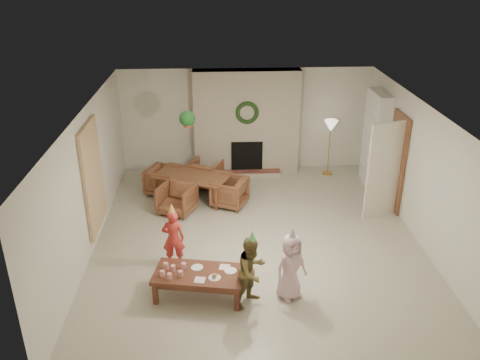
{
  "coord_description": "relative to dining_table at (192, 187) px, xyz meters",
  "views": [
    {
      "loc": [
        -0.72,
        -8.12,
        4.91
      ],
      "look_at": [
        -0.3,
        0.4,
        1.05
      ],
      "focal_mm": 37.44,
      "sensor_mm": 36.0,
      "label": 1
    }
  ],
  "objects": [
    {
      "name": "child_plaid",
      "position": [
        1.04,
        -3.65,
        0.29
      ],
      "size": [
        0.69,
        0.69,
        1.13
      ],
      "primitive_type": "imported",
      "rotation": [
        0.0,
        0.0,
        0.77
      ],
      "color": "brown",
      "rests_on": "floor"
    },
    {
      "name": "cup_f",
      "position": [
        0.0,
        -3.32,
        0.19
      ],
      "size": [
        0.09,
        0.09,
        0.1
      ],
      "primitive_type": "cylinder",
      "rotation": [
        0.0,
        0.0,
        -0.17
      ],
      "color": "white",
      "rests_on": "coffee_table_top"
    },
    {
      "name": "bookshelf_shelf_d",
      "position": [
        4.1,
        0.51,
        1.37
      ],
      "size": [
        0.3,
        0.92,
        0.03
      ],
      "primitive_type": "cube",
      "color": "white",
      "rests_on": "bookshelf_carcass"
    },
    {
      "name": "coffee_leg_fl",
      "position": [
        -0.43,
        -3.61,
        -0.1
      ],
      "size": [
        0.09,
        0.09,
        0.36
      ],
      "primitive_type": "cube",
      "rotation": [
        0.0,
        0.0,
        -0.17
      ],
      "color": "#592D1D",
      "rests_on": "floor"
    },
    {
      "name": "door_frame",
      "position": [
        4.24,
        -0.59,
        0.74
      ],
      "size": [
        0.05,
        0.86,
        2.04
      ],
      "primitive_type": "cube",
      "color": "brown",
      "rests_on": "floor"
    },
    {
      "name": "dining_chair_far",
      "position": [
        0.29,
        0.64,
        0.03
      ],
      "size": [
        0.89,
        0.9,
        0.62
      ],
      "primitive_type": "imported",
      "rotation": [
        0.0,
        0.0,
        2.72
      ],
      "color": "brown",
      "rests_on": "floor"
    },
    {
      "name": "wall_left",
      "position": [
        -1.72,
        -1.79,
        0.97
      ],
      "size": [
        0.0,
        7.0,
        7.0
      ],
      "primitive_type": "plane",
      "rotation": [
        1.57,
        0.0,
        1.57
      ],
      "color": "silver",
      "rests_on": "floor"
    },
    {
      "name": "party_hat_red",
      "position": [
        -0.21,
        -2.57,
        0.81
      ],
      "size": [
        0.18,
        0.18,
        0.2
      ],
      "primitive_type": "cone",
      "rotation": [
        0.0,
        0.0,
        -0.36
      ],
      "color": "#D9CD48",
      "rests_on": "child_red"
    },
    {
      "name": "coffee_leg_br",
      "position": [
        0.91,
        -3.27,
        -0.1
      ],
      "size": [
        0.09,
        0.09,
        0.36
      ],
      "primitive_type": "cube",
      "rotation": [
        0.0,
        0.0,
        -0.17
      ],
      "color": "#592D1D",
      "rests_on": "floor"
    },
    {
      "name": "door_leaf",
      "position": [
        3.86,
        -0.97,
        0.72
      ],
      "size": [
        0.77,
        0.32,
        2.0
      ],
      "primitive_type": "cube",
      "rotation": [
        0.0,
        0.0,
        -1.22
      ],
      "color": "beige",
      "rests_on": "floor"
    },
    {
      "name": "coffee_table_apron",
      "position": [
        0.24,
        -3.44,
        0.04
      ],
      "size": [
        1.36,
        0.8,
        0.09
      ],
      "primitive_type": "cube",
      "rotation": [
        0.0,
        0.0,
        -0.17
      ],
      "color": "#592D1D",
      "rests_on": "floor"
    },
    {
      "name": "coffee_table_top",
      "position": [
        0.24,
        -3.44,
        0.11
      ],
      "size": [
        1.48,
        0.92,
        0.06
      ],
      "primitive_type": "cube",
      "rotation": [
        0.0,
        0.0,
        -0.17
      ],
      "color": "#592D1D",
      "rests_on": "floor"
    },
    {
      "name": "plate_c",
      "position": [
        0.73,
        -3.42,
        0.15
      ],
      "size": [
        0.22,
        0.22,
        0.01
      ],
      "primitive_type": "cylinder",
      "rotation": [
        0.0,
        0.0,
        -0.17
      ],
      "color": "white",
      "rests_on": "coffee_table_top"
    },
    {
      "name": "cup_e",
      "position": [
        -0.03,
        -3.53,
        0.19
      ],
      "size": [
        0.09,
        0.09,
        0.1
      ],
      "primitive_type": "cylinder",
      "rotation": [
        0.0,
        0.0,
        -0.17
      ],
      "color": "white",
      "rests_on": "coffee_table_top"
    },
    {
      "name": "bookshelf_shelf_a",
      "position": [
        4.1,
        0.51,
        0.17
      ],
      "size": [
        0.3,
        0.92,
        0.03
      ],
      "primitive_type": "cube",
      "color": "white",
      "rests_on": "bookshelf_carcass"
    },
    {
      "name": "hanging_plant_pot",
      "position": [
        -0.02,
        -0.29,
        1.52
      ],
      "size": [
        0.16,
        0.16,
        0.12
      ],
      "primitive_type": "cylinder",
      "color": "#A43A35",
      "rests_on": "hanging_plant_cord"
    },
    {
      "name": "dining_chair_right",
      "position": [
        0.8,
        -0.36,
        0.03
      ],
      "size": [
        0.9,
        0.89,
        0.62
      ],
      "primitive_type": "imported",
      "rotation": [
        0.0,
        0.0,
        -1.99
      ],
      "color": "brown",
      "rests_on": "floor"
    },
    {
      "name": "wall_front",
      "position": [
        1.28,
        -5.29,
        0.97
      ],
      "size": [
        7.0,
        0.0,
        7.0
      ],
      "primitive_type": "plane",
      "rotation": [
        -1.57,
        0.0,
        0.0
      ],
      "color": "silver",
      "rests_on": "floor"
    },
    {
      "name": "fireplace_hearth",
      "position": [
        1.28,
        1.16,
        -0.22
      ],
      "size": [
        1.6,
        0.3,
        0.12
      ],
      "primitive_type": "cube",
      "color": "maroon",
      "rests_on": "floor"
    },
    {
      "name": "child_pink",
      "position": [
        1.65,
        -3.54,
        0.27
      ],
      "size": [
        0.64,
        0.57,
        1.1
      ],
      "primitive_type": "imported",
      "rotation": [
        0.0,
        0.0,
        0.51
      ],
      "color": "beige",
      "rests_on": "floor"
    },
    {
      "name": "dining_chair_near",
      "position": [
        -0.29,
        -0.64,
        0.03
      ],
      "size": [
        0.89,
        0.9,
        0.62
      ],
      "primitive_type": "imported",
      "rotation": [
        0.0,
        0.0,
        -0.42
      ],
      "color": "brown",
      "rests_on": "floor"
    },
    {
      "name": "cup_b",
      "position": [
        -0.28,
        -3.3,
        0.19
      ],
      "size": [
        0.09,
        0.09,
        0.1
      ],
      "primitive_type": "cylinder",
      "rotation": [
        0.0,
        0.0,
        -0.17
      ],
      "color": "white",
      "rests_on": "coffee_table_top"
    },
    {
      "name": "hanging_plant_foliage",
      "position": [
        -0.02,
        -0.29,
        1.64
      ],
      "size": [
        0.32,
        0.32,
        0.32
      ],
      "primitive_type": "sphere",
      "color": "#18481D",
      "rests_on": "hanging_plant_pot"
    },
    {
      "name": "cup_d",
      "position": [
        -0.16,
        -3.37,
        0.19
      ],
      "size": [
        0.09,
        0.09,
        0.1
      ],
      "primitive_type": "cylinder",
      "rotation": [
        0.0,
        0.0,
        -0.17
      ],
      "color": "white",
      "rests_on": "coffee_table_top"
    },
    {
      "name": "dining_table",
      "position": [
        0.0,
        0.0,
        0.0
      ],
      "size": [
        1.83,
        1.47,
        0.56
      ],
      "primitive_type": "imported",
      "rotation": [
        0.0,
        0.0,
        -0.42
      ],
      "color": "brown",
      "rests_on": "floor"
    },
    {
      "name": "coffee_leg_fr",
      "position": [
        0.81,
        -3.83,
        -0.1
      ],
      "size": [
        0.09,
        0.09,
        0.36
      ],
      "primitive_type": "cube",
      "rotation": [
        0.0,
        0.0,
        -0.17
      ],
      "color": "#592D1D",
      "rests_on": "floor"
    },
    {
      "name": "coffee_leg_bl",
      "position": [
        -0.33,
        -3.06,
        -0.1
      ],
      "size": [
        0.09,
        0.09,
        0.36
      ],
      "primitive_type": "cube",
      "rotation": [
        0.0,
        0.0,
        -0.17
      ],
      "color": "#592D1D",
      "rests_on": "floor"
    },
    {
      "name": "food_scoop",
      "position": [
        0.48,
        -3.59,
        0.19
      ],
      "size": [
        0.09,
        0.09,
        0.07
      ],
      "primitive_type": "sphere",
      "rotation": [
        0.0,
        0.0,
        -0.17
      ],
      "color": "tan",
      "rests_on": "plate_b"
    },
    {
      "name": "party_hat_plaid",
      "position": [
        1.04,
        -3.65,
        0.89
      ],
      "size": [
        0.18,
        0.18,
        0.19
      ],
      "primitive_type": "cone",
      "rotation": [
        0.0,
        0.0,
        0.42
      ],
      "color": "#54C45D",
      "rests_on": "child_plaid"
    },
    {
      "name": "plate_a",
      "position": [
        0.21,
        -3.31,
        0.15
      ],
      "size": [
        0.22,
        0.22,
        0.01
      ],
      "primitive_type": "cylinder",
      "rotation": [
        0.0,
        0.0,
        -0.17
      ],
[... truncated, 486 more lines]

